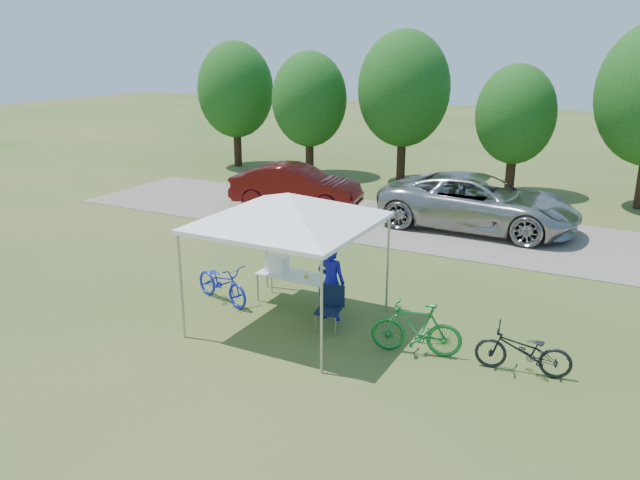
% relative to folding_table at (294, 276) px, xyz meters
% --- Properties ---
extents(ground, '(100.00, 100.00, 0.00)m').
position_rel_folding_table_xyz_m(ground, '(0.45, -0.96, -0.62)').
color(ground, '#2D5119').
rests_on(ground, ground).
extents(gravel_strip, '(24.00, 5.00, 0.02)m').
position_rel_folding_table_xyz_m(gravel_strip, '(0.45, 7.04, -0.61)').
color(gravel_strip, gray).
rests_on(gravel_strip, ground).
extents(canopy, '(4.53, 4.53, 3.00)m').
position_rel_folding_table_xyz_m(canopy, '(0.45, -0.96, 2.03)').
color(canopy, '#A5A5AA').
rests_on(canopy, ground).
extents(treeline, '(24.89, 4.28, 6.30)m').
position_rel_folding_table_xyz_m(treeline, '(0.16, 13.09, 2.91)').
color(treeline, '#382314').
rests_on(treeline, ground).
extents(folding_table, '(1.62, 0.68, 0.67)m').
position_rel_folding_table_xyz_m(folding_table, '(0.00, 0.00, 0.00)').
color(folding_table, white).
rests_on(folding_table, ground).
extents(folding_chair, '(0.54, 0.56, 0.90)m').
position_rel_folding_table_xyz_m(folding_chair, '(1.29, -0.80, -0.09)').
color(folding_chair, black).
rests_on(folding_chair, ground).
extents(cooler, '(0.47, 0.32, 0.34)m').
position_rel_folding_table_xyz_m(cooler, '(-0.43, -0.00, 0.22)').
color(cooler, white).
rests_on(cooler, folding_table).
extents(ice_cream_cup, '(0.09, 0.09, 0.07)m').
position_rel_folding_table_xyz_m(ice_cream_cup, '(0.32, -0.05, 0.08)').
color(ice_cream_cup, gold).
rests_on(ice_cream_cup, folding_table).
extents(cyclist, '(0.61, 0.42, 1.61)m').
position_rel_folding_table_xyz_m(cyclist, '(1.08, -0.36, 0.18)').
color(cyclist, '#15139E').
rests_on(cyclist, ground).
extents(bike_blue, '(1.78, 1.06, 0.88)m').
position_rel_folding_table_xyz_m(bike_blue, '(-1.46, -0.65, -0.18)').
color(bike_blue, '#1722CB').
rests_on(bike_blue, ground).
extents(bike_green, '(1.73, 0.82, 1.00)m').
position_rel_folding_table_xyz_m(bike_green, '(3.14, -1.01, -0.12)').
color(bike_green, '#1A762E').
rests_on(bike_green, ground).
extents(bike_dark, '(1.68, 0.77, 0.85)m').
position_rel_folding_table_xyz_m(bike_dark, '(5.01, -0.84, -0.20)').
color(bike_dark, black).
rests_on(bike_dark, ground).
extents(minivan, '(6.00, 2.82, 1.66)m').
position_rel_folding_table_xyz_m(minivan, '(2.09, 7.66, 0.23)').
color(minivan, '#A3A39E').
rests_on(minivan, gravel_strip).
extents(sedan, '(4.71, 2.37, 1.48)m').
position_rel_folding_table_xyz_m(sedan, '(-4.18, 7.42, 0.14)').
color(sedan, '#4C0D0C').
rests_on(sedan, gravel_strip).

